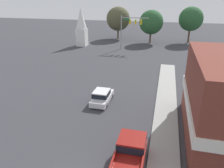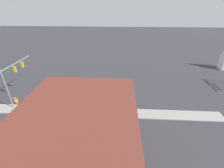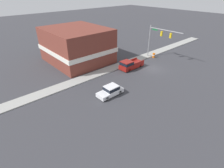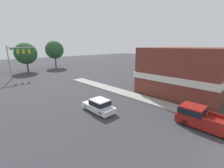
% 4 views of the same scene
% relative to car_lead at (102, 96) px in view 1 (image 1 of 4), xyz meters
% --- Properties ---
extents(far_signal_assembly, '(6.14, 0.49, 7.62)m').
position_rel_car_lead_xyz_m(far_signal_assembly, '(-1.48, 27.49, 4.75)').
color(far_signal_assembly, gray).
rests_on(far_signal_assembly, ground).
extents(car_lead, '(1.83, 4.27, 1.55)m').
position_rel_car_lead_xyz_m(car_lead, '(0.00, 0.00, 0.00)').
color(car_lead, black).
rests_on(car_lead, ground).
extents(pickup_truck_parked, '(2.13, 5.45, 1.88)m').
position_rel_car_lead_xyz_m(pickup_truck_parked, '(4.91, -9.52, 0.12)').
color(pickup_truck_parked, black).
rests_on(pickup_truck_parked, ground).
extents(church_steeple, '(2.60, 2.60, 9.16)m').
position_rel_car_lead_xyz_m(church_steeple, '(-13.61, 28.85, 3.99)').
color(church_steeple, white).
rests_on(church_steeple, ground).
extents(backdrop_tree_left_far, '(6.64, 6.64, 8.86)m').
position_rel_car_lead_xyz_m(backdrop_tree_left_far, '(-7.09, 40.63, 4.73)').
color(backdrop_tree_left_far, '#4C3823').
rests_on(backdrop_tree_left_far, ground).
extents(backdrop_tree_left_mid, '(6.14, 6.14, 8.37)m').
position_rel_car_lead_xyz_m(backdrop_tree_left_mid, '(2.53, 36.50, 4.49)').
color(backdrop_tree_left_mid, '#4C3823').
rests_on(backdrop_tree_left_mid, ground).
extents(backdrop_tree_center, '(6.12, 6.12, 9.14)m').
position_rel_car_lead_xyz_m(backdrop_tree_center, '(12.37, 39.26, 5.27)').
color(backdrop_tree_center, '#4C3823').
rests_on(backdrop_tree_center, ground).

